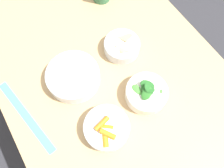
% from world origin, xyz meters
% --- Properties ---
extents(ground_plane, '(10.00, 10.00, 0.00)m').
position_xyz_m(ground_plane, '(0.00, 0.00, 0.00)').
color(ground_plane, '#2D2D33').
extents(dining_table, '(1.27, 0.84, 0.77)m').
position_xyz_m(dining_table, '(0.00, 0.00, 0.65)').
color(dining_table, tan).
rests_on(dining_table, ground_plane).
extents(bowl_carrots, '(0.16, 0.16, 0.06)m').
position_xyz_m(bowl_carrots, '(-0.14, 0.13, 0.80)').
color(bowl_carrots, silver).
rests_on(bowl_carrots, dining_table).
extents(bowl_greens, '(0.15, 0.15, 0.09)m').
position_xyz_m(bowl_greens, '(-0.10, -0.06, 0.80)').
color(bowl_greens, silver).
rests_on(bowl_greens, dining_table).
extents(bowl_beans_hotdog, '(0.20, 0.20, 0.06)m').
position_xyz_m(bowl_beans_hotdog, '(0.09, 0.13, 0.80)').
color(bowl_beans_hotdog, silver).
rests_on(bowl_beans_hotdog, dining_table).
extents(bowl_cookies, '(0.14, 0.14, 0.05)m').
position_xyz_m(bowl_cookies, '(0.11, -0.10, 0.80)').
color(bowl_cookies, silver).
rests_on(bowl_cookies, dining_table).
extents(ruler, '(0.34, 0.08, 0.00)m').
position_xyz_m(ruler, '(0.06, 0.35, 0.77)').
color(ruler, '#4C99E0').
rests_on(ruler, dining_table).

